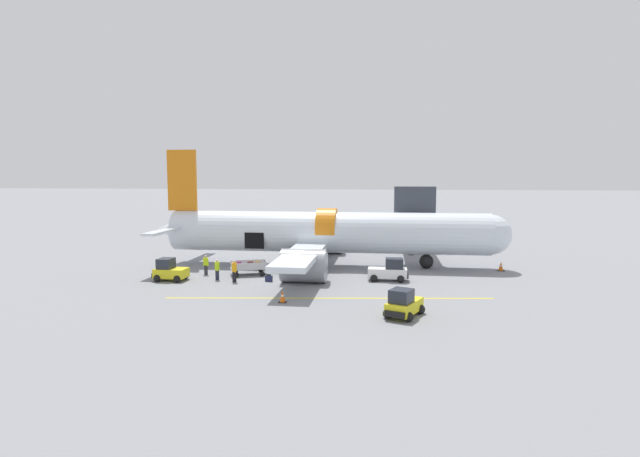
{
  "coord_description": "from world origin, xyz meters",
  "views": [
    {
      "loc": [
        7.25,
        -37.26,
        8.04
      ],
      "look_at": [
        1.59,
        5.15,
        3.48
      ],
      "focal_mm": 28.0,
      "sensor_mm": 36.0,
      "label": 1
    }
  ],
  "objects_px": {
    "airplane": "(322,234)",
    "ground_crew_loader_a": "(217,269)",
    "baggage_tug_mid": "(170,271)",
    "ground_crew_loader_b": "(234,270)",
    "baggage_tug_lead": "(389,271)",
    "baggage_cart_loading": "(250,268)",
    "ground_crew_driver": "(286,266)",
    "baggage_tug_rear": "(404,305)",
    "ground_crew_supervisor": "(206,264)",
    "suitcase_on_tarmac_upright": "(269,279)"
  },
  "relations": [
    {
      "from": "baggage_tug_rear",
      "to": "ground_crew_supervisor",
      "type": "relative_size",
      "value": 1.93
    },
    {
      "from": "ground_crew_supervisor",
      "to": "ground_crew_loader_b",
      "type": "bearing_deg",
      "value": -37.83
    },
    {
      "from": "airplane",
      "to": "ground_crew_loader_b",
      "type": "bearing_deg",
      "value": -126.81
    },
    {
      "from": "baggage_cart_loading",
      "to": "ground_crew_loader_a",
      "type": "xyz_separation_m",
      "value": [
        -1.94,
        -2.29,
        0.26
      ]
    },
    {
      "from": "ground_crew_loader_b",
      "to": "ground_crew_driver",
      "type": "distance_m",
      "value": 4.41
    },
    {
      "from": "baggage_tug_mid",
      "to": "suitcase_on_tarmac_upright",
      "type": "distance_m",
      "value": 7.69
    },
    {
      "from": "baggage_tug_rear",
      "to": "baggage_tug_mid",
      "type": "bearing_deg",
      "value": 156.26
    },
    {
      "from": "baggage_cart_loading",
      "to": "ground_crew_loader_b",
      "type": "xyz_separation_m",
      "value": [
        -0.38,
        -2.9,
        0.31
      ]
    },
    {
      "from": "baggage_tug_lead",
      "to": "airplane",
      "type": "bearing_deg",
      "value": 136.63
    },
    {
      "from": "baggage_tug_rear",
      "to": "ground_crew_supervisor",
      "type": "bearing_deg",
      "value": 146.78
    },
    {
      "from": "baggage_cart_loading",
      "to": "ground_crew_driver",
      "type": "bearing_deg",
      "value": -2.24
    },
    {
      "from": "ground_crew_loader_b",
      "to": "suitcase_on_tarmac_upright",
      "type": "distance_m",
      "value": 2.68
    },
    {
      "from": "baggage_tug_mid",
      "to": "baggage_cart_loading",
      "type": "height_order",
      "value": "baggage_tug_mid"
    },
    {
      "from": "baggage_tug_lead",
      "to": "baggage_tug_rear",
      "type": "height_order",
      "value": "baggage_tug_lead"
    },
    {
      "from": "ground_crew_loader_b",
      "to": "suitcase_on_tarmac_upright",
      "type": "height_order",
      "value": "ground_crew_loader_b"
    },
    {
      "from": "baggage_tug_rear",
      "to": "ground_crew_loader_b",
      "type": "relative_size",
      "value": 1.82
    },
    {
      "from": "baggage_tug_mid",
      "to": "ground_crew_loader_a",
      "type": "distance_m",
      "value": 3.62
    },
    {
      "from": "airplane",
      "to": "ground_crew_supervisor",
      "type": "xyz_separation_m",
      "value": [
        -8.88,
        -5.2,
        -2.03
      ]
    },
    {
      "from": "airplane",
      "to": "ground_crew_driver",
      "type": "height_order",
      "value": "airplane"
    },
    {
      "from": "baggage_tug_lead",
      "to": "suitcase_on_tarmac_upright",
      "type": "distance_m",
      "value": 9.23
    },
    {
      "from": "baggage_tug_lead",
      "to": "ground_crew_driver",
      "type": "xyz_separation_m",
      "value": [
        -8.19,
        0.7,
        0.11
      ]
    },
    {
      "from": "ground_crew_loader_a",
      "to": "ground_crew_loader_b",
      "type": "bearing_deg",
      "value": -21.33
    },
    {
      "from": "airplane",
      "to": "baggage_tug_rear",
      "type": "height_order",
      "value": "airplane"
    },
    {
      "from": "ground_crew_supervisor",
      "to": "suitcase_on_tarmac_upright",
      "type": "relative_size",
      "value": 2.79
    },
    {
      "from": "baggage_tug_lead",
      "to": "baggage_tug_mid",
      "type": "distance_m",
      "value": 16.87
    },
    {
      "from": "baggage_tug_lead",
      "to": "baggage_tug_rear",
      "type": "bearing_deg",
      "value": -85.58
    },
    {
      "from": "baggage_tug_rear",
      "to": "ground_crew_driver",
      "type": "xyz_separation_m",
      "value": [
        -8.95,
        10.51,
        0.14
      ]
    },
    {
      "from": "ground_crew_loader_b",
      "to": "baggage_tug_lead",
      "type": "bearing_deg",
      "value": 10.16
    },
    {
      "from": "airplane",
      "to": "suitcase_on_tarmac_upright",
      "type": "xyz_separation_m",
      "value": [
        -3.19,
        -7.12,
        -2.65
      ]
    },
    {
      "from": "baggage_tug_mid",
      "to": "baggage_tug_rear",
      "type": "xyz_separation_m",
      "value": [
        17.49,
        -7.69,
        -0.01
      ]
    },
    {
      "from": "ground_crew_loader_a",
      "to": "ground_crew_loader_b",
      "type": "distance_m",
      "value": 1.67
    },
    {
      "from": "baggage_tug_lead",
      "to": "baggage_cart_loading",
      "type": "height_order",
      "value": "baggage_tug_lead"
    },
    {
      "from": "airplane",
      "to": "ground_crew_driver",
      "type": "distance_m",
      "value": 5.76
    },
    {
      "from": "baggage_tug_mid",
      "to": "ground_crew_supervisor",
      "type": "relative_size",
      "value": 1.57
    },
    {
      "from": "baggage_cart_loading",
      "to": "ground_crew_driver",
      "type": "relative_size",
      "value": 2.43
    },
    {
      "from": "airplane",
      "to": "ground_crew_loader_b",
      "type": "relative_size",
      "value": 18.6
    },
    {
      "from": "baggage_cart_loading",
      "to": "ground_crew_supervisor",
      "type": "relative_size",
      "value": 2.41
    },
    {
      "from": "suitcase_on_tarmac_upright",
      "to": "baggage_tug_rear",
      "type": "bearing_deg",
      "value": -40.0
    },
    {
      "from": "airplane",
      "to": "ground_crew_loader_a",
      "type": "bearing_deg",
      "value": -135.96
    },
    {
      "from": "airplane",
      "to": "ground_crew_driver",
      "type": "bearing_deg",
      "value": -115.28
    },
    {
      "from": "ground_crew_loader_a",
      "to": "baggage_tug_rear",
      "type": "bearing_deg",
      "value": -30.87
    },
    {
      "from": "baggage_tug_mid",
      "to": "ground_crew_loader_b",
      "type": "distance_m",
      "value": 5.12
    },
    {
      "from": "ground_crew_supervisor",
      "to": "suitcase_on_tarmac_upright",
      "type": "xyz_separation_m",
      "value": [
        5.69,
        -1.92,
        -0.61
      ]
    },
    {
      "from": "baggage_tug_rear",
      "to": "baggage_cart_loading",
      "type": "height_order",
      "value": "baggage_tug_rear"
    },
    {
      "from": "baggage_tug_rear",
      "to": "baggage_cart_loading",
      "type": "bearing_deg",
      "value": 138.47
    },
    {
      "from": "ground_crew_driver",
      "to": "baggage_tug_mid",
      "type": "bearing_deg",
      "value": -161.78
    },
    {
      "from": "ground_crew_loader_a",
      "to": "airplane",
      "type": "bearing_deg",
      "value": 44.04
    },
    {
      "from": "baggage_tug_lead",
      "to": "baggage_tug_rear",
      "type": "xyz_separation_m",
      "value": [
        0.76,
        -9.8,
        -0.03
      ]
    },
    {
      "from": "baggage_tug_mid",
      "to": "baggage_tug_lead",
      "type": "bearing_deg",
      "value": 7.19
    },
    {
      "from": "baggage_tug_mid",
      "to": "baggage_cart_loading",
      "type": "xyz_separation_m",
      "value": [
        5.5,
        2.93,
        -0.13
      ]
    }
  ]
}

